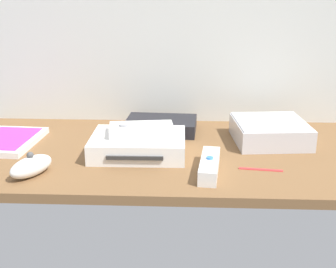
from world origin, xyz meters
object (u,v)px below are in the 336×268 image
Objects in this scene: game_console at (138,145)px; network_router at (161,125)px; remote_wand at (209,166)px; mini_computer at (270,131)px; remote_classic_pad at (141,130)px; stylus_pen at (261,168)px; remote_nunchuk at (31,166)px; game_case at (8,141)px.

game_console is 16.97cm from network_router.
network_router is 28.74cm from remote_wand.
mini_computer is 1.21× the size of remote_classic_pad.
stylus_pen is (22.20, -24.63, -1.35)cm from network_router.
remote_nunchuk is at bearing -173.98° from stylus_pen.
remote_classic_pad reaches higher than stylus_pen.
game_console is at bearing -5.86° from game_case.
game_case is 38.18cm from network_router.
game_console is 27.69cm from stylus_pen.
remote_wand is (-15.52, -19.75, -1.13)cm from mini_computer.
remote_nunchuk is 46.83cm from stylus_pen.
mini_computer is 27.78cm from network_router.
stylus_pen is at bearing -9.45° from game_case.
mini_computer is 31.87cm from remote_classic_pad.
remote_classic_pad is at bearing -3.67° from game_case.
remote_classic_pad is at bearing 62.05° from game_console.
network_router is at bearing 132.02° from stylus_pen.
stylus_pen is at bearing 36.65° from remote_nunchuk.
remote_nunchuk is 0.71× the size of remote_classic_pad.
remote_wand is 19.09cm from remote_classic_pad.
game_case is 60.27cm from stylus_pen.
network_router is 33.18cm from stylus_pen.
game_case is 33.54cm from remote_classic_pad.
remote_classic_pad is (0.61, 1.19, 3.21)cm from game_console.
remote_classic_pad reaches higher than remote_wand.
game_case is at bearing 164.99° from remote_classic_pad.
network_router is 16.10cm from remote_classic_pad.
game_case is (-32.34, 5.36, -1.44)cm from game_console.
mini_computer reaches higher than game_console.
remote_classic_pad reaches higher than mini_computer.
network_router is (-26.97, 6.61, -0.94)cm from mini_computer.
remote_wand reaches higher than stylus_pen.
remote_classic_pad is (20.77, 14.29, 3.37)cm from remote_nunchuk.
remote_nunchuk is at bearing -153.27° from remote_classic_pad.
remote_nunchuk reaches higher than stylus_pen.
game_case is 1.29× the size of remote_classic_pad.
mini_computer is at bearing 54.71° from remote_nunchuk.
remote_wand is 0.98× the size of remote_classic_pad.
mini_computer is 0.99× the size of network_router.
remote_nunchuk is (-51.32, -22.94, -0.60)cm from mini_computer.
stylus_pen is (46.54, 4.91, -1.69)cm from remote_nunchuk.
remote_wand is (11.45, -26.36, -0.19)cm from network_router.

